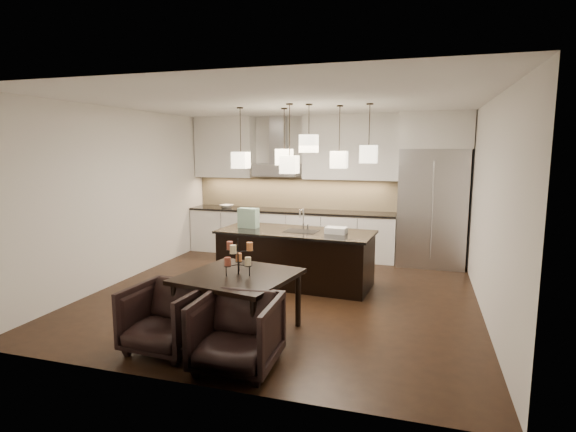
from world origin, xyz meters
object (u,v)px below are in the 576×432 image
(dining_table, at_px, (239,304))
(armchair_right, at_px, (237,333))
(armchair_left, at_px, (166,318))
(island_body, at_px, (296,259))
(refrigerator, at_px, (432,208))

(dining_table, relative_size, armchair_right, 1.49)
(armchair_left, bearing_deg, island_body, 79.49)
(refrigerator, distance_m, dining_table, 4.54)
(island_body, height_order, armchair_right, island_body)
(dining_table, distance_m, armchair_right, 0.85)
(refrigerator, relative_size, armchair_right, 2.67)
(dining_table, xyz_separation_m, armchair_right, (0.31, -0.79, 0.01))
(dining_table, bearing_deg, refrigerator, 71.43)
(refrigerator, bearing_deg, island_body, -138.09)
(island_body, bearing_deg, dining_table, -88.82)
(island_body, relative_size, armchair_left, 2.99)
(armchair_left, bearing_deg, dining_table, 50.78)
(refrigerator, height_order, dining_table, refrigerator)
(refrigerator, bearing_deg, armchair_left, -121.26)
(refrigerator, relative_size, dining_table, 1.80)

